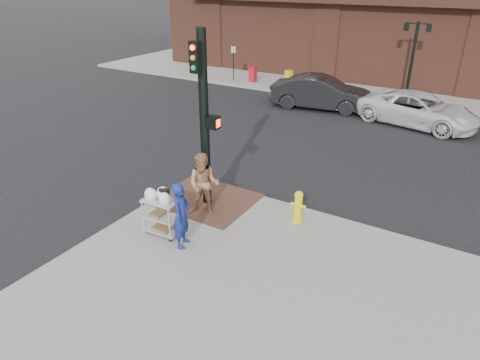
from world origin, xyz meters
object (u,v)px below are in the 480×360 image
Objects in this scene: lamp_post at (413,53)px; fire_hydrant at (298,206)px; pedestrian_tan at (204,184)px; minivan_white at (419,110)px; woman_blue at (182,215)px; sedan_dark at (321,93)px; traffic_signal_pole at (204,116)px; utility_cart at (162,213)px.

lamp_post reaches higher than fire_hydrant.
lamp_post is 16.00m from pedestrian_tan.
lamp_post is 0.75× the size of minivan_white.
woman_blue reaches higher than sedan_dark.
woman_blue is (0.78, -2.15, -1.82)m from traffic_signal_pole.
lamp_post reaches higher than woman_blue.
sedan_dark reaches higher than minivan_white.
minivan_white is (3.03, 13.49, -0.28)m from woman_blue.
traffic_signal_pole is at bearing 2.97° from woman_blue.
lamp_post is at bearing 81.77° from utility_cart.
minivan_white is (3.51, 11.89, -0.32)m from pedestrian_tan.
woman_blue reaches higher than minivan_white.
pedestrian_tan is at bearing -0.28° from woman_blue.
traffic_signal_pole reaches higher than woman_blue.
traffic_signal_pole is at bearing 175.41° from sedan_dark.
woman_blue is 3.27m from fire_hydrant.
traffic_signal_pole is 11.73m from sedan_dark.
fire_hydrant is (-1.05, -10.91, -0.12)m from minivan_white.
traffic_signal_pole is at bearing -99.24° from lamp_post.
lamp_post is 4.32× the size of fire_hydrant.
traffic_signal_pole is 3.77× the size of utility_cart.
traffic_signal_pole is at bearing 95.59° from pedestrian_tan.
traffic_signal_pole is 2.88m from utility_cart.
pedestrian_tan is at bearing -158.40° from fire_hydrant.
fire_hydrant is at bearing 8.76° from traffic_signal_pole.
traffic_signal_pole reaches higher than utility_cart.
utility_cart is (-3.83, -13.34, 0.01)m from minivan_white.
minivan_white is at bearing -71.05° from lamp_post.
minivan_white is at bearing 84.50° from fire_hydrant.
traffic_signal_pole is at bearing -171.24° from fire_hydrant.
utility_cart is (-2.49, -17.23, -1.87)m from lamp_post.
minivan_white is at bearing 50.45° from pedestrian_tan.
minivan_white is at bearing -101.74° from sedan_dark.
sedan_dark is (-1.79, 13.67, -0.18)m from woman_blue.
utility_cart is (-0.80, 0.15, -0.26)m from woman_blue.
fire_hydrant is (0.28, -14.80, -2.00)m from lamp_post.
sedan_dark is at bearing 99.05° from minivan_white.
fire_hydrant is at bearing -174.33° from minivan_white.
utility_cart is at bearing -138.87° from fire_hydrant.
woman_blue reaches higher than fire_hydrant.
lamp_post is 2.19× the size of pedestrian_tan.
minivan_white reaches higher than fire_hydrant.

